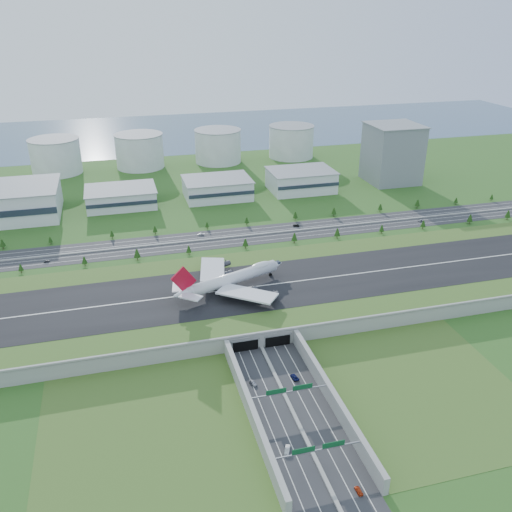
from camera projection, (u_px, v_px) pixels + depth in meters
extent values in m
plane|color=#24531A|center=(239.00, 301.00, 320.37)|extent=(1200.00, 1200.00, 0.00)
cube|color=gray|center=(239.00, 295.00, 318.69)|extent=(520.00, 100.00, 8.00)
cube|color=#456020|center=(239.00, 289.00, 316.97)|extent=(520.00, 100.00, 0.16)
cube|color=black|center=(239.00, 289.00, 316.91)|extent=(520.00, 58.00, 0.12)
cube|color=silver|center=(239.00, 289.00, 316.87)|extent=(520.00, 0.90, 0.02)
cube|color=gray|center=(261.00, 333.00, 273.48)|extent=(520.00, 1.20, 1.20)
cube|color=#28282B|center=(300.00, 428.00, 224.01)|extent=(34.00, 120.00, 0.12)
cube|color=gray|center=(300.00, 427.00, 223.85)|extent=(1.60, 120.00, 0.90)
cube|color=gray|center=(252.00, 413.00, 226.84)|extent=(2.40, 100.00, 8.00)
cube|color=gray|center=(333.00, 398.00, 235.37)|extent=(2.40, 100.00, 8.00)
cube|color=black|center=(245.00, 345.00, 273.07)|extent=(13.00, 1.20, 6.00)
cube|color=black|center=(278.00, 340.00, 277.05)|extent=(13.00, 1.20, 6.00)
cylinder|color=gray|center=(247.00, 406.00, 231.24)|extent=(0.70, 0.70, 7.00)
cylinder|color=gray|center=(330.00, 391.00, 240.15)|extent=(0.70, 0.70, 7.00)
cube|color=gray|center=(289.00, 392.00, 234.13)|extent=(38.00, 0.50, 0.50)
cube|color=#0C4C23|center=(276.00, 392.00, 232.05)|extent=(9.00, 0.30, 2.40)
cube|color=#0C4C23|center=(303.00, 387.00, 234.86)|extent=(9.00, 0.30, 2.40)
cylinder|color=gray|center=(270.00, 467.00, 200.59)|extent=(0.70, 0.70, 7.00)
cylinder|color=gray|center=(364.00, 448.00, 209.50)|extent=(0.70, 0.70, 7.00)
cube|color=gray|center=(318.00, 450.00, 203.48)|extent=(38.00, 0.50, 0.50)
cube|color=#0C4C23|center=(304.00, 450.00, 201.40)|extent=(9.00, 0.30, 2.40)
cube|color=#0C4C23|center=(334.00, 444.00, 204.21)|extent=(9.00, 0.30, 2.40)
cube|color=#28282B|center=(210.00, 240.00, 403.55)|extent=(560.00, 36.00, 0.12)
cylinder|color=#3D2819|center=(21.00, 271.00, 353.63)|extent=(0.50, 0.50, 2.21)
cone|color=#1F3A0F|center=(21.00, 267.00, 352.44)|extent=(3.43, 3.43, 4.42)
cylinder|color=#3D2819|center=(85.00, 264.00, 362.95)|extent=(0.50, 0.50, 2.42)
cone|color=#1F3A0F|center=(84.00, 260.00, 361.65)|extent=(3.76, 3.76, 4.83)
cylinder|color=#3D2819|center=(137.00, 258.00, 370.96)|extent=(0.50, 0.50, 2.95)
cone|color=#1F3A0F|center=(137.00, 253.00, 369.37)|extent=(4.59, 4.59, 5.90)
cylinder|color=#3D2819|center=(189.00, 253.00, 379.42)|extent=(0.50, 0.50, 2.38)
cone|color=#1F3A0F|center=(189.00, 249.00, 378.13)|extent=(3.70, 3.70, 4.76)
cylinder|color=#3D2819|center=(245.00, 247.00, 388.93)|extent=(0.50, 0.50, 2.69)
cone|color=#1F3A0F|center=(245.00, 242.00, 387.48)|extent=(4.18, 4.18, 5.38)
cylinder|color=#3D2819|center=(294.00, 241.00, 397.58)|extent=(0.50, 0.50, 2.83)
cone|color=#1F3A0F|center=(294.00, 237.00, 396.06)|extent=(4.40, 4.40, 5.66)
cylinder|color=#3D2819|center=(337.00, 237.00, 405.49)|extent=(0.50, 0.50, 2.88)
cone|color=#1F3A0F|center=(337.00, 232.00, 403.94)|extent=(4.48, 4.48, 5.76)
cylinder|color=#3D2819|center=(381.00, 232.00, 414.13)|extent=(0.50, 0.50, 2.49)
cone|color=#1F3A0F|center=(382.00, 228.00, 412.79)|extent=(3.88, 3.88, 4.99)
cylinder|color=#3D2819|center=(423.00, 227.00, 422.41)|extent=(0.50, 0.50, 2.64)
cone|color=#1F3A0F|center=(423.00, 223.00, 420.99)|extent=(4.10, 4.10, 5.27)
cylinder|color=#3D2819|center=(469.00, 222.00, 432.16)|extent=(0.50, 0.50, 2.84)
cone|color=#1F3A0F|center=(470.00, 218.00, 430.63)|extent=(4.41, 4.41, 5.67)
cylinder|color=#3D2819|center=(507.00, 218.00, 440.38)|extent=(0.50, 0.50, 2.95)
cone|color=#1F3A0F|center=(508.00, 214.00, 438.79)|extent=(4.59, 4.59, 5.90)
cylinder|color=#3D2819|center=(3.00, 247.00, 388.04)|extent=(0.50, 0.50, 2.63)
cone|color=#1F3A0F|center=(2.00, 243.00, 386.62)|extent=(4.10, 4.10, 5.27)
cylinder|color=#3D2819|center=(51.00, 243.00, 395.75)|extent=(0.50, 0.50, 2.02)
cone|color=#1F3A0F|center=(50.00, 240.00, 394.66)|extent=(3.15, 3.15, 4.05)
cylinder|color=#3D2819|center=(112.00, 237.00, 405.98)|extent=(0.50, 0.50, 2.13)
cone|color=#1F3A0F|center=(112.00, 233.00, 404.83)|extent=(3.31, 3.31, 4.26)
cylinder|color=#3D2819|center=(155.00, 232.00, 413.45)|extent=(0.50, 0.50, 2.28)
cone|color=#1F3A0F|center=(155.00, 229.00, 412.22)|extent=(3.55, 3.55, 4.56)
cylinder|color=#3D2819|center=(207.00, 228.00, 422.94)|extent=(0.50, 0.50, 1.99)
cone|color=#1F3A0F|center=(207.00, 225.00, 421.87)|extent=(3.09, 3.09, 3.97)
cylinder|color=#3D2819|center=(247.00, 224.00, 430.37)|extent=(0.50, 0.50, 2.29)
cone|color=#1F3A0F|center=(247.00, 220.00, 429.14)|extent=(3.56, 3.56, 4.57)
cylinder|color=#3D2819|center=(295.00, 219.00, 439.85)|extent=(0.50, 0.50, 2.56)
cone|color=#1F3A0F|center=(295.00, 215.00, 438.47)|extent=(3.99, 3.99, 5.13)
cylinder|color=#3D2819|center=(334.00, 215.00, 447.69)|extent=(0.50, 0.50, 2.71)
cone|color=#1F3A0F|center=(334.00, 211.00, 446.23)|extent=(4.22, 4.22, 5.42)
cylinder|color=#3D2819|center=(380.00, 210.00, 457.58)|extent=(0.50, 0.50, 2.53)
cone|color=#1F3A0F|center=(380.00, 207.00, 456.22)|extent=(3.93, 3.93, 5.05)
cylinder|color=#3D2819|center=(417.00, 207.00, 465.74)|extent=(0.50, 0.50, 2.77)
cone|color=#1F3A0F|center=(418.00, 203.00, 464.25)|extent=(4.31, 4.31, 5.54)
cylinder|color=#3D2819|center=(456.00, 203.00, 474.74)|extent=(0.50, 0.50, 2.18)
cone|color=#1F3A0F|center=(456.00, 200.00, 473.56)|extent=(3.39, 3.39, 4.36)
cylinder|color=#3D2819|center=(491.00, 200.00, 483.23)|extent=(0.50, 0.50, 2.12)
cone|color=#1F3A0F|center=(492.00, 197.00, 482.08)|extent=(3.30, 3.30, 4.24)
cube|color=#BDBDC1|center=(121.00, 197.00, 469.55)|extent=(58.00, 42.00, 15.00)
cube|color=#BDBDC1|center=(217.00, 188.00, 489.05)|extent=(58.00, 42.00, 17.00)
cube|color=#BDBDC1|center=(301.00, 180.00, 507.38)|extent=(58.00, 42.00, 19.00)
cube|color=gray|center=(392.00, 154.00, 526.43)|extent=(46.00, 46.00, 55.00)
cylinder|color=silver|center=(56.00, 156.00, 556.37)|extent=(50.00, 50.00, 35.00)
cylinder|color=silver|center=(140.00, 151.00, 576.29)|extent=(50.00, 50.00, 35.00)
cylinder|color=silver|center=(218.00, 146.00, 596.21)|extent=(50.00, 50.00, 35.00)
cylinder|color=silver|center=(291.00, 142.00, 616.14)|extent=(50.00, 50.00, 35.00)
cube|color=#3C5872|center=(158.00, 133.00, 740.75)|extent=(1200.00, 260.00, 0.06)
cylinder|color=silver|center=(232.00, 279.00, 314.81)|extent=(59.20, 27.83, 6.93)
cone|color=silver|center=(276.00, 264.00, 331.95)|extent=(10.55, 9.54, 6.93)
cone|color=silver|center=(183.00, 294.00, 297.49)|extent=(12.57, 10.30, 6.93)
ellipsoid|color=silver|center=(261.00, 266.00, 324.63)|extent=(15.73, 10.25, 4.26)
cube|color=silver|center=(247.00, 294.00, 300.55)|extent=(34.38, 30.94, 1.71)
cube|color=silver|center=(213.00, 270.00, 327.69)|extent=(20.25, 34.63, 1.71)
cylinder|color=#38383D|center=(252.00, 290.00, 309.41)|extent=(6.41, 5.02, 3.25)
cylinder|color=#38383D|center=(274.00, 295.00, 303.96)|extent=(6.41, 5.02, 3.25)
cylinder|color=#38383D|center=(228.00, 273.00, 328.57)|extent=(6.41, 5.02, 3.25)
cylinder|color=#38383D|center=(226.00, 264.00, 340.69)|extent=(6.41, 5.02, 3.25)
cube|color=silver|center=(191.00, 297.00, 292.50)|extent=(13.33, 12.58, 0.65)
cube|color=silver|center=(178.00, 287.00, 302.88)|extent=(8.35, 12.81, 0.65)
cube|color=red|center=(184.00, 280.00, 294.58)|extent=(14.79, 6.34, 16.23)
cylinder|color=black|center=(270.00, 275.00, 331.97)|extent=(2.06, 0.76, 2.06)
cylinder|color=black|center=(229.00, 291.00, 312.37)|extent=(2.06, 0.76, 2.06)
cylinder|color=black|center=(223.00, 287.00, 317.48)|extent=(2.06, 0.76, 2.06)
cylinder|color=black|center=(220.00, 295.00, 308.94)|extent=(2.06, 0.76, 2.06)
cylinder|color=black|center=(213.00, 290.00, 314.05)|extent=(2.06, 0.76, 2.06)
imported|color=silver|center=(253.00, 383.00, 249.58)|extent=(3.41, 5.28, 1.67)
imported|color=silver|center=(287.00, 450.00, 211.94)|extent=(3.82, 5.46, 1.71)
imported|color=#0E1446|center=(294.00, 377.00, 253.37)|extent=(3.53, 5.87, 1.52)
imported|color=#BC3411|center=(359.00, 491.00, 194.32)|extent=(1.98, 4.66, 1.34)
imported|color=#505054|center=(47.00, 261.00, 368.19)|extent=(4.12, 1.92, 1.37)
imported|color=black|center=(296.00, 225.00, 427.21)|extent=(5.48, 3.80, 1.71)
imported|color=silver|center=(421.00, 220.00, 437.64)|extent=(5.45, 3.71, 1.39)
imported|color=white|center=(201.00, 234.00, 411.28)|extent=(5.01, 2.04, 1.45)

